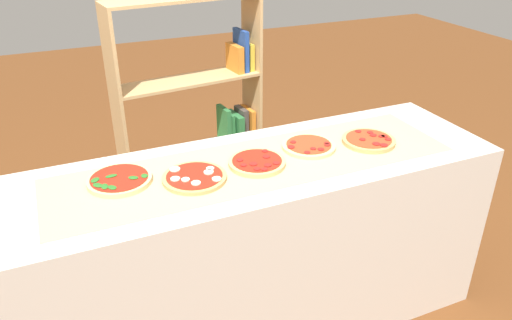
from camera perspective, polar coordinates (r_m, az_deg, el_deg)
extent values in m
plane|color=brown|center=(2.75, 0.00, -17.59)|extent=(12.00, 12.00, 0.00)
cube|color=beige|center=(2.45, 0.00, -9.99)|extent=(2.24, 0.67, 0.92)
cube|color=tan|center=(2.20, 0.00, -0.44)|extent=(1.80, 0.48, 0.00)
cylinder|color=#E5C17F|center=(2.13, -15.34, -2.23)|extent=(0.26, 0.26, 0.02)
cylinder|color=#AD2314|center=(2.12, -15.38, -1.96)|extent=(0.24, 0.24, 0.00)
ellipsoid|color=#286B23|center=(2.06, -16.92, -2.91)|extent=(0.03, 0.05, 0.00)
ellipsoid|color=#286B23|center=(2.05, -16.11, -3.08)|extent=(0.05, 0.05, 0.00)
ellipsoid|color=#286B23|center=(2.10, -12.64, -1.76)|extent=(0.03, 0.04, 0.00)
ellipsoid|color=#286B23|center=(2.13, -16.22, -1.76)|extent=(0.05, 0.03, 0.00)
ellipsoid|color=#286B23|center=(2.10, -13.86, -1.96)|extent=(0.05, 0.05, 0.00)
ellipsoid|color=#286B23|center=(2.12, -17.92, -2.18)|extent=(0.05, 0.05, 0.00)
ellipsoid|color=#286B23|center=(2.08, -17.65, -2.76)|extent=(0.05, 0.06, 0.00)
cylinder|color=tan|center=(2.09, -7.05, -2.01)|extent=(0.27, 0.27, 0.02)
cylinder|color=#AD2314|center=(2.08, -7.06, -1.78)|extent=(0.23, 0.23, 0.00)
cylinder|color=#EFE5CC|center=(2.04, -4.52, -2.17)|extent=(0.04, 0.04, 0.00)
cylinder|color=#EFE5CC|center=(2.02, -6.88, -2.62)|extent=(0.04, 0.04, 0.00)
cylinder|color=#EFE5CC|center=(2.06, -9.22, -2.13)|extent=(0.04, 0.04, 0.00)
cylinder|color=#EFE5CC|center=(2.09, -5.44, -1.39)|extent=(0.04, 0.04, 0.00)
cylinder|color=#EFE5CC|center=(2.05, -8.07, -2.23)|extent=(0.03, 0.03, 0.00)
cylinder|color=#EFE5CC|center=(2.12, -5.27, -0.97)|extent=(0.03, 0.03, 0.00)
cylinder|color=#EFE5CC|center=(2.13, -9.26, -1.05)|extent=(0.04, 0.04, 0.00)
cylinder|color=#DBB26B|center=(2.18, 0.11, -0.31)|extent=(0.25, 0.25, 0.02)
cylinder|color=#AD2314|center=(2.18, 0.11, -0.05)|extent=(0.22, 0.22, 0.00)
cylinder|color=maroon|center=(2.13, -1.42, -0.59)|extent=(0.03, 0.03, 0.00)
cylinder|color=maroon|center=(2.13, 1.36, -0.59)|extent=(0.03, 0.03, 0.00)
cylinder|color=maroon|center=(2.10, 0.97, -1.06)|extent=(0.03, 0.03, 0.00)
cylinder|color=maroon|center=(2.26, 1.04, 1.06)|extent=(0.03, 0.03, 0.00)
cylinder|color=maroon|center=(2.15, 2.32, -0.34)|extent=(0.03, 0.03, 0.00)
cylinder|color=maroon|center=(2.14, -0.30, -0.45)|extent=(0.03, 0.03, 0.00)
cylinder|color=maroon|center=(2.10, 0.13, -1.02)|extent=(0.03, 0.03, 0.00)
cylinder|color=maroon|center=(2.21, 1.15, 0.43)|extent=(0.03, 0.03, 0.00)
cylinder|color=maroon|center=(2.18, -1.86, 0.01)|extent=(0.03, 0.03, 0.00)
cylinder|color=#E5C17F|center=(2.35, 6.05, 1.59)|extent=(0.25, 0.25, 0.02)
cylinder|color=red|center=(2.34, 6.06, 1.80)|extent=(0.21, 0.21, 0.00)
cylinder|color=maroon|center=(2.30, 4.03, 1.50)|extent=(0.03, 0.03, 0.00)
cylinder|color=maroon|center=(2.34, 8.13, 1.73)|extent=(0.03, 0.03, 0.00)
cylinder|color=maroon|center=(2.36, 8.11, 1.91)|extent=(0.03, 0.03, 0.00)
cylinder|color=maroon|center=(2.35, 4.26, 2.07)|extent=(0.03, 0.03, 0.00)
cylinder|color=maroon|center=(2.30, 7.43, 1.23)|extent=(0.03, 0.03, 0.00)
cylinder|color=maroon|center=(2.30, 6.56, 1.30)|extent=(0.03, 0.03, 0.00)
cylinder|color=maroon|center=(2.26, 5.87, 0.87)|extent=(0.03, 0.03, 0.00)
cylinder|color=tan|center=(2.45, 12.75, 2.17)|extent=(0.25, 0.25, 0.02)
cylinder|color=red|center=(2.44, 12.77, 2.41)|extent=(0.22, 0.22, 0.00)
cylinder|color=maroon|center=(2.47, 14.17, 2.65)|extent=(0.03, 0.03, 0.00)
cylinder|color=maroon|center=(2.50, 11.61, 3.24)|extent=(0.03, 0.03, 0.00)
cylinder|color=maroon|center=(2.42, 12.08, 2.33)|extent=(0.03, 0.03, 0.00)
cylinder|color=maroon|center=(2.45, 14.87, 2.31)|extent=(0.03, 0.03, 0.00)
cylinder|color=maroon|center=(2.38, 14.42, 1.66)|extent=(0.04, 0.04, 0.00)
cylinder|color=maroon|center=(2.39, 13.59, 1.81)|extent=(0.04, 0.04, 0.00)
cylinder|color=maroon|center=(2.50, 12.92, 3.10)|extent=(0.03, 0.03, 0.00)
cylinder|color=maroon|center=(2.47, 14.46, 2.65)|extent=(0.03, 0.03, 0.00)
cylinder|color=maroon|center=(2.47, 13.25, 2.79)|extent=(0.03, 0.03, 0.00)
cube|color=tan|center=(3.37, -0.44, 6.39)|extent=(0.05, 0.24, 1.47)
cube|color=tan|center=(3.06, -15.26, 3.08)|extent=(0.05, 0.24, 1.47)
cube|color=tan|center=(3.53, -6.79, -6.09)|extent=(0.90, 0.34, 0.02)
cube|color=#753384|center=(3.61, -0.97, -2.52)|extent=(0.06, 0.16, 0.25)
cube|color=#B22823|center=(3.59, -1.66, -2.86)|extent=(0.06, 0.19, 0.23)
cube|color=gold|center=(3.57, -2.29, -3.03)|extent=(0.06, 0.20, 0.23)
cube|color=orange|center=(3.56, -2.89, -3.24)|extent=(0.06, 0.20, 0.23)
cube|color=#234799|center=(3.55, -3.64, -3.87)|extent=(0.06, 0.19, 0.17)
cube|color=#47423D|center=(3.52, -4.44, -3.78)|extent=(0.06, 0.18, 0.21)
cube|color=tan|center=(3.28, -7.25, 0.96)|extent=(0.90, 0.34, 0.02)
cube|color=orange|center=(3.40, -0.95, 4.29)|extent=(0.05, 0.17, 0.21)
cube|color=#47423D|center=(3.37, -1.67, 4.20)|extent=(0.05, 0.14, 0.22)
cube|color=#2D753D|center=(3.36, -2.39, 3.80)|extent=(0.07, 0.20, 0.19)
cube|color=#2D753D|center=(3.34, -3.11, 3.73)|extent=(0.05, 0.13, 0.21)
cube|color=#2D753D|center=(3.31, -3.66, 3.97)|extent=(0.05, 0.16, 0.25)
cube|color=tan|center=(3.10, -7.78, 8.99)|extent=(0.90, 0.34, 0.02)
cube|color=gold|center=(3.24, -1.02, 11.81)|extent=(0.05, 0.15, 0.17)
cube|color=#234799|center=(3.21, -1.72, 12.45)|extent=(0.05, 0.17, 0.26)
cube|color=orange|center=(3.20, -2.43, 11.58)|extent=(0.06, 0.18, 0.17)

